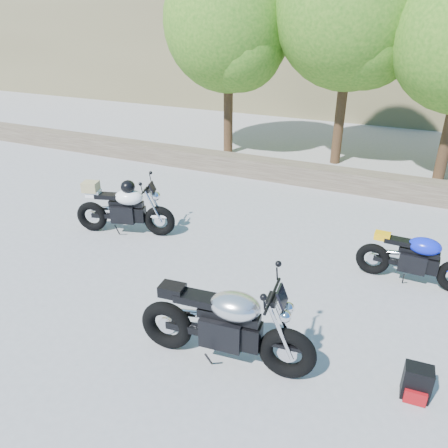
{
  "coord_description": "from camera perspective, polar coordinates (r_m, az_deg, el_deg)",
  "views": [
    {
      "loc": [
        3.0,
        -5.12,
        4.01
      ],
      "look_at": [
        0.2,
        1.0,
        0.75
      ],
      "focal_mm": 35.0,
      "sensor_mm": 36.0,
      "label": 1
    }
  ],
  "objects": [
    {
      "name": "tree_decid_left",
      "position": [
        13.4,
        0.93,
        24.24
      ],
      "size": [
        3.67,
        3.67,
        5.62
      ],
      "color": "#382314",
      "rests_on": "ground"
    },
    {
      "name": "backpack",
      "position": [
        5.74,
        23.88,
        -18.47
      ],
      "size": [
        0.32,
        0.28,
        0.42
      ],
      "rotation": [
        0.0,
        0.0,
        0.06
      ],
      "color": "black",
      "rests_on": "ground"
    },
    {
      "name": "white_bike",
      "position": [
        8.83,
        -12.95,
        2.11
      ],
      "size": [
        2.0,
        0.81,
        1.13
      ],
      "rotation": [
        0.0,
        0.0,
        0.28
      ],
      "color": "black",
      "rests_on": "ground"
    },
    {
      "name": "silver_bike",
      "position": [
        5.49,
        0.23,
        -13.13
      ],
      "size": [
        2.3,
        0.73,
        1.15
      ],
      "rotation": [
        0.0,
        0.0,
        0.1
      ],
      "color": "black",
      "rests_on": "ground"
    },
    {
      "name": "tree_decid_mid",
      "position": [
        12.83,
        16.82,
        25.01
      ],
      "size": [
        4.08,
        4.08,
        6.24
      ],
      "color": "#382314",
      "rests_on": "ground"
    },
    {
      "name": "ground",
      "position": [
        7.17,
        -4.84,
        -8.3
      ],
      "size": [
        90.0,
        90.0,
        0.0
      ],
      "primitive_type": "plane",
      "color": "gray",
      "rests_on": "ground"
    },
    {
      "name": "blue_bike",
      "position": [
        7.69,
        23.73,
        -4.19
      ],
      "size": [
        1.83,
        0.58,
        0.92
      ],
      "rotation": [
        0.0,
        0.0,
        -0.02
      ],
      "color": "black",
      "rests_on": "ground"
    },
    {
      "name": "stone_wall",
      "position": [
        11.66,
        8.41,
        6.75
      ],
      "size": [
        22.0,
        0.55,
        0.5
      ],
      "primitive_type": "cube",
      "color": "brown",
      "rests_on": "ground"
    }
  ]
}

